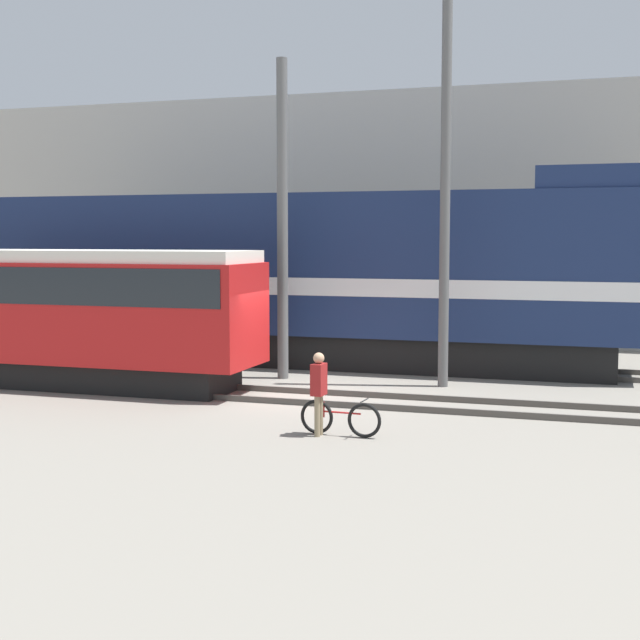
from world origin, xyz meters
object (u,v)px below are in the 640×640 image
object	(u,v)px
utility_pole_center	(445,191)
streetcar	(54,308)
bicycle	(340,418)
person	(319,386)
utility_pole_left	(282,221)
freight_locomotive	(299,276)

from	to	relation	value
utility_pole_center	streetcar	bearing A→B (deg)	-163.50
bicycle	person	bearing A→B (deg)	-162.35
utility_pole_left	utility_pole_center	distance (m)	4.43
freight_locomotive	utility_pole_left	size ratio (longest dim) A/B	2.37
freight_locomotive	bicycle	world-z (taller)	freight_locomotive
utility_pole_left	streetcar	bearing A→B (deg)	-151.45
utility_pole_left	utility_pole_center	xyz separation A→B (m)	(4.37, 0.00, 0.72)
person	utility_pole_left	size ratio (longest dim) A/B	0.19
freight_locomotive	bicycle	size ratio (longest dim) A/B	12.24
streetcar	utility_pole_left	size ratio (longest dim) A/B	1.28
streetcar	bicycle	xyz separation A→B (m)	(8.69, -3.43, -1.66)
person	freight_locomotive	bearing A→B (deg)	111.26
freight_locomotive	utility_pole_left	bearing A→B (deg)	-79.77
streetcar	utility_pole_center	size ratio (longest dim) A/B	1.09
person	utility_pole_center	bearing A→B (deg)	78.64
person	streetcar	bearing A→B (deg)	156.77
bicycle	utility_pole_left	bearing A→B (deg)	119.01
freight_locomotive	bicycle	bearing A→B (deg)	-66.35
streetcar	utility_pole_center	bearing A→B (deg)	16.50
streetcar	freight_locomotive	bearing A→B (deg)	50.35
freight_locomotive	streetcar	distance (m)	7.40
bicycle	person	xyz separation A→B (m)	(-0.40, -0.13, 0.64)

